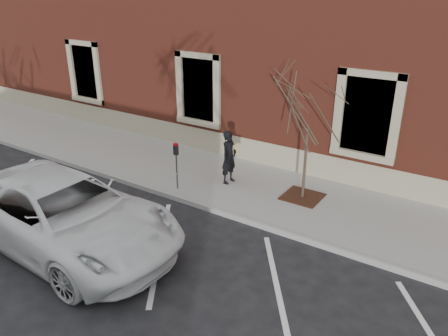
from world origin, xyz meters
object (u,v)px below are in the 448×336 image
Objects in this scene: man at (229,157)px; parking_meter at (176,157)px; sapling at (310,105)px; white_truck at (64,214)px.

man is 1.64m from parking_meter.
sapling is 6.82m from white_truck.
parking_meter is 3.74m from white_truck.
man is 0.42× the size of sapling.
sapling is at bearing -34.45° from white_truck.
man is at bearing -14.98° from white_truck.
parking_meter is 4.14m from sapling.
white_truck is (-3.84, -5.25, -2.05)m from sapling.
sapling is (3.42, 1.55, 1.75)m from parking_meter.
white_truck reaches higher than parking_meter.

